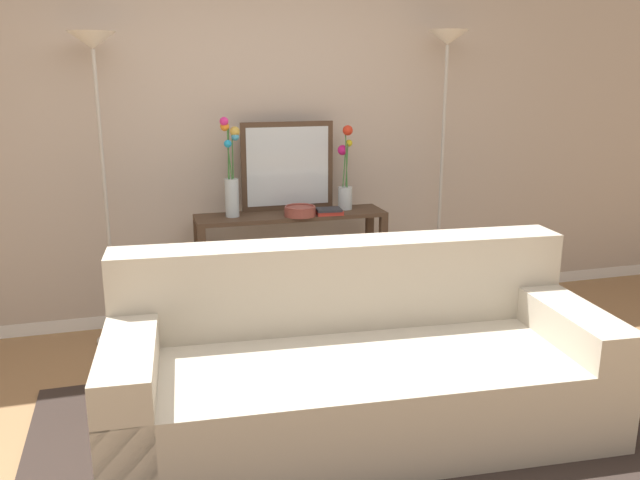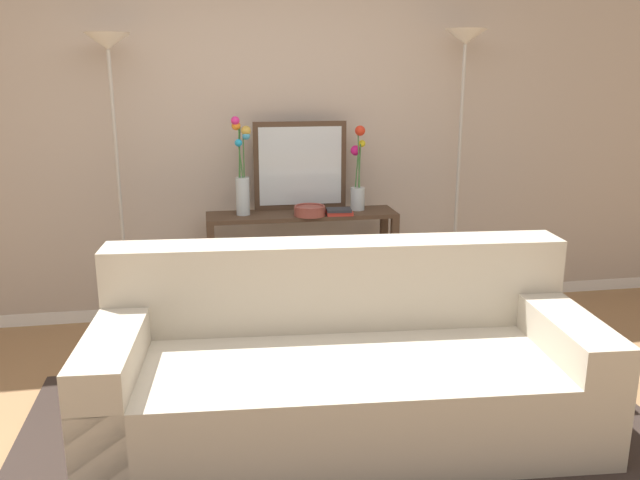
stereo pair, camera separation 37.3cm
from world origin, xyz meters
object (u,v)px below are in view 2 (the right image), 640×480
object	(u,v)px
floor_lamp_right	(463,95)
wall_mirror	(300,166)
floor_lamp_left	(112,103)
vase_tall_flowers	(242,176)
book_row_under_console	(245,319)
couch	(343,368)
fruit_bowl	(310,210)
vase_short_flowers	(358,179)
book_stack	(339,212)
console_table	(302,249)

from	to	relation	value
floor_lamp_right	wall_mirror	distance (m)	1.21
floor_lamp_left	vase_tall_flowers	bearing A→B (deg)	-0.46
wall_mirror	book_row_under_console	world-z (taller)	wall_mirror
floor_lamp_left	floor_lamp_right	xyz separation A→B (m)	(2.31, -0.00, 0.04)
book_row_under_console	floor_lamp_left	bearing A→B (deg)	178.63
floor_lamp_left	vase_tall_flowers	size ratio (longest dim) A/B	3.01
couch	floor_lamp_left	world-z (taller)	floor_lamp_left
vase_tall_flowers	fruit_bowl	distance (m)	0.50
fruit_bowl	book_row_under_console	distance (m)	0.90
vase_short_flowers	floor_lamp_right	bearing A→B (deg)	-1.18
wall_mirror	book_stack	world-z (taller)	wall_mirror
couch	floor_lamp_left	bearing A→B (deg)	130.29
console_table	book_stack	size ratio (longest dim) A/B	6.94
console_table	book_row_under_console	world-z (taller)	console_table
console_table	floor_lamp_left	world-z (taller)	floor_lamp_left
fruit_bowl	book_stack	xyz separation A→B (m)	(0.20, -0.01, -0.01)
couch	console_table	size ratio (longest dim) A/B	1.90
floor_lamp_left	book_stack	size ratio (longest dim) A/B	10.55
console_table	fruit_bowl	size ratio (longest dim) A/B	6.15
console_table	vase_short_flowers	size ratio (longest dim) A/B	2.21
vase_short_flowers	book_row_under_console	size ratio (longest dim) A/B	2.35
vase_tall_flowers	vase_short_flowers	size ratio (longest dim) A/B	1.12
vase_short_flowers	fruit_bowl	world-z (taller)	vase_short_flowers
vase_short_flowers	book_row_under_console	bearing A→B (deg)	-177.61
vase_tall_flowers	vase_short_flowers	xyz separation A→B (m)	(0.79, 0.02, -0.05)
couch	floor_lamp_right	xyz separation A→B (m)	(1.12, 1.40, 1.27)
book_stack	book_row_under_console	world-z (taller)	book_stack
console_table	book_row_under_console	bearing A→B (deg)	180.00
vase_tall_flowers	fruit_bowl	world-z (taller)	vase_tall_flowers
console_table	vase_tall_flowers	xyz separation A→B (m)	(-0.40, 0.01, 0.52)
vase_short_flowers	fruit_bowl	size ratio (longest dim) A/B	2.78
floor_lamp_right	book_stack	size ratio (longest dim) A/B	10.80
console_table	fruit_bowl	world-z (taller)	fruit_bowl
couch	book_row_under_console	size ratio (longest dim) A/B	9.90
floor_lamp_right	floor_lamp_left	bearing A→B (deg)	180.00
floor_lamp_left	floor_lamp_right	distance (m)	2.31
floor_lamp_right	vase_short_flowers	world-z (taller)	floor_lamp_right
couch	wall_mirror	size ratio (longest dim) A/B	3.82
wall_mirror	fruit_bowl	xyz separation A→B (m)	(0.03, -0.22, -0.27)
couch	vase_short_flowers	xyz separation A→B (m)	(0.40, 1.41, 0.71)
floor_lamp_right	book_stack	world-z (taller)	floor_lamp_right
console_table	book_stack	xyz separation A→B (m)	(0.24, -0.10, 0.27)
couch	floor_lamp_right	distance (m)	2.20
console_table	vase_tall_flowers	world-z (taller)	vase_tall_flowers
couch	floor_lamp_right	size ratio (longest dim) A/B	1.22
book_row_under_console	wall_mirror	bearing A→B (deg)	17.18
floor_lamp_right	wall_mirror	xyz separation A→B (m)	(-1.11, 0.11, -0.47)
vase_tall_flowers	book_stack	world-z (taller)	vase_tall_flowers
floor_lamp_right	fruit_bowl	xyz separation A→B (m)	(-1.08, -0.11, -0.74)
vase_short_flowers	fruit_bowl	xyz separation A→B (m)	(-0.36, -0.13, -0.18)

